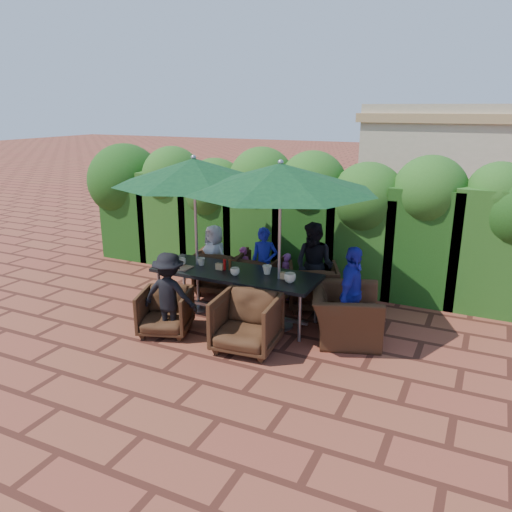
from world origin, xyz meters
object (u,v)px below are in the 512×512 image
at_px(dining_table, 236,276).
at_px(umbrella_left, 194,171).
at_px(chair_end_right, 346,306).
at_px(chair_far_mid, 258,274).
at_px(chair_near_right, 247,320).
at_px(chair_far_right, 313,284).
at_px(umbrella_right, 280,178).
at_px(chair_near_left, 165,310).
at_px(chair_far_left, 221,268).

bearing_deg(dining_table, umbrella_left, 175.44).
distance_m(dining_table, chair_end_right, 1.73).
bearing_deg(chair_far_mid, dining_table, 98.45).
xyz_separation_m(umbrella_left, chair_near_right, (1.33, -0.92, -1.79)).
height_order(chair_near_right, chair_end_right, chair_end_right).
xyz_separation_m(chair_far_right, chair_end_right, (0.79, -0.86, 0.07)).
distance_m(umbrella_right, chair_near_right, 1.99).
xyz_separation_m(dining_table, umbrella_right, (0.72, -0.01, 1.54)).
bearing_deg(chair_end_right, chair_far_right, 23.95).
relative_size(chair_far_right, chair_near_right, 0.95).
xyz_separation_m(dining_table, chair_end_right, (1.71, 0.05, -0.21)).
xyz_separation_m(umbrella_left, chair_end_right, (2.43, -0.01, -1.74)).
bearing_deg(chair_near_left, umbrella_left, 74.13).
height_order(dining_table, umbrella_left, umbrella_left).
distance_m(chair_near_left, chair_near_right, 1.28).
bearing_deg(chair_end_right, chair_near_left, 93.67).
bearing_deg(chair_far_left, umbrella_left, 82.32).
xyz_separation_m(chair_far_left, chair_end_right, (2.49, -0.87, 0.05)).
bearing_deg(chair_near_left, chair_far_mid, 55.31).
xyz_separation_m(umbrella_right, chair_near_right, (-0.10, -0.85, -1.80)).
relative_size(chair_far_mid, chair_end_right, 0.72).
distance_m(umbrella_right, chair_end_right, 2.01).
bearing_deg(umbrella_right, chair_end_right, 3.40).
bearing_deg(chair_near_left, chair_near_right, -16.36).
bearing_deg(umbrella_right, chair_far_right, 77.13).
distance_m(chair_far_left, chair_near_right, 2.26).
relative_size(dining_table, chair_far_left, 3.06).
xyz_separation_m(chair_near_left, chair_end_right, (2.38, 0.96, 0.11)).
bearing_deg(chair_far_left, dining_table, 118.56).
distance_m(umbrella_left, chair_far_right, 2.59).
height_order(chair_far_left, chair_far_right, chair_far_left).
height_order(chair_far_mid, chair_near_left, chair_far_mid).
bearing_deg(umbrella_left, chair_far_mid, 58.21).
bearing_deg(chair_end_right, umbrella_left, 71.42).
bearing_deg(chair_far_mid, chair_far_right, 175.67).
bearing_deg(chair_near_right, umbrella_right, 77.72).
bearing_deg(chair_far_right, dining_table, 21.03).
distance_m(umbrella_left, chair_far_mid, 2.15).
xyz_separation_m(chair_far_left, chair_near_right, (1.39, -1.78, 0.00)).
xyz_separation_m(dining_table, umbrella_left, (-0.72, 0.06, 1.54)).
distance_m(chair_far_right, chair_end_right, 1.17).
xyz_separation_m(umbrella_right, chair_far_mid, (-0.83, 1.04, -1.83)).
bearing_deg(chair_far_mid, umbrella_left, 60.33).
height_order(umbrella_left, chair_near_left, umbrella_left).
bearing_deg(dining_table, chair_far_mid, 96.33).
xyz_separation_m(dining_table, chair_near_left, (-0.67, -0.92, -0.32)).
bearing_deg(chair_near_right, chair_far_left, 122.69).
relative_size(chair_far_right, chair_end_right, 0.74).
relative_size(umbrella_right, chair_far_right, 3.42).
xyz_separation_m(umbrella_right, chair_far_left, (-1.49, 0.93, -1.80)).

